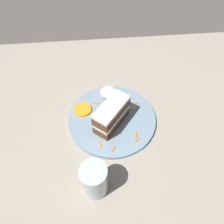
% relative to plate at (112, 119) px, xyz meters
% --- Properties ---
extents(ground_plane, '(6.00, 6.00, 0.00)m').
position_rel_plate_xyz_m(ground_plane, '(0.02, 0.04, -0.04)').
color(ground_plane, '#4C4742').
rests_on(ground_plane, ground).
extents(dining_table, '(1.34, 0.98, 0.03)m').
position_rel_plate_xyz_m(dining_table, '(0.02, 0.04, -0.02)').
color(dining_table, gray).
rests_on(dining_table, ground).
extents(plate, '(0.28, 0.28, 0.01)m').
position_rel_plate_xyz_m(plate, '(0.00, 0.00, 0.00)').
color(plate, gray).
rests_on(plate, dining_table).
extents(cake_slice, '(0.12, 0.13, 0.08)m').
position_rel_plate_xyz_m(cake_slice, '(0.00, 0.02, 0.05)').
color(cake_slice, brown).
rests_on(cake_slice, plate).
extents(cream_dollop, '(0.06, 0.05, 0.04)m').
position_rel_plate_xyz_m(cream_dollop, '(0.00, -0.09, 0.03)').
color(cream_dollop, silver).
rests_on(cream_dollop, plate).
extents(orange_garnish, '(0.06, 0.06, 0.01)m').
position_rel_plate_xyz_m(orange_garnish, '(0.09, -0.04, 0.01)').
color(orange_garnish, orange).
rests_on(orange_garnish, plate).
extents(carrot_shreds_scatter, '(0.15, 0.20, 0.00)m').
position_rel_plate_xyz_m(carrot_shreds_scatter, '(-0.03, 0.02, 0.01)').
color(carrot_shreds_scatter, orange).
rests_on(carrot_shreds_scatter, plate).
extents(drinking_glass, '(0.07, 0.07, 0.11)m').
position_rel_plate_xyz_m(drinking_glass, '(0.06, 0.22, 0.04)').
color(drinking_glass, silver).
rests_on(drinking_glass, dining_table).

